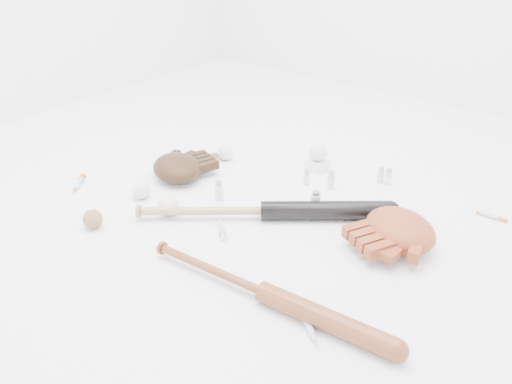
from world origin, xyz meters
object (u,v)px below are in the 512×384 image
Objects in this scene: bat_dark at (264,211)px; bat_wood at (264,292)px; pedestal at (317,165)px; glove_dark at (177,167)px.

bat_dark is 0.42m from bat_wood.
bat_wood is 0.83m from pedestal.
glove_dark is at bearing -134.02° from pedestal.
pedestal is (0.40, 0.41, -0.03)m from glove_dark.
glove_dark is 3.39× the size of pedestal.
pedestal is at bearing 58.92° from bat_dark.
bat_wood is at bearing -91.32° from bat_dark.
bat_dark is 3.52× the size of glove_dark.
glove_dark is 0.57m from pedestal.
bat_dark is 11.94× the size of pedestal.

